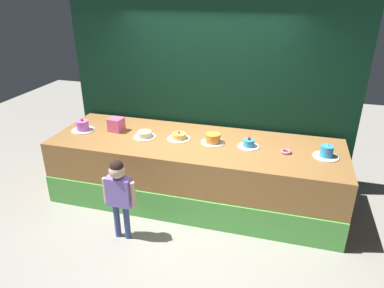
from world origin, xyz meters
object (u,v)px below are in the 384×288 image
Objects in this scene: child_figure at (119,189)px; cake_right at (249,144)px; cake_far_right at (326,152)px; pink_box at (116,125)px; cake_center_left at (179,136)px; donut at (286,152)px; cake_far_left at (83,126)px; cake_center_right at (213,139)px; cake_left at (144,135)px.

child_figure reaches higher than cake_right.
child_figure is at bearing -155.15° from cake_far_right.
pink_box is at bearing 178.66° from cake_far_right.
donut is at bearing -2.06° from cake_center_left.
child_figure is 1.48m from cake_far_left.
child_figure is at bearing -43.90° from cake_far_left.
cake_right is at bearing 177.77° from cake_far_right.
cake_far_right is (1.90, -0.03, 0.03)m from cake_center_left.
cake_center_left is (0.38, 1.09, 0.25)m from child_figure.
cake_far_right reaches higher than cake_center_left.
cake_center_right is 1.43m from cake_far_right.
cake_right is 0.90× the size of cake_far_right.
donut is at bearing 29.90° from child_figure.
cake_far_left reaches higher than donut.
pink_box reaches higher than cake_left.
cake_left reaches higher than donut.
cake_far_right reaches higher than child_figure.
cake_far_right is (2.38, 0.04, 0.03)m from cake_left.
cake_far_left is 2.38m from cake_right.
pink_box is at bearing 178.71° from cake_center_right.
cake_center_right is (0.48, 0.00, 0.02)m from cake_center_left.
cake_center_right reaches higher than donut.
child_figure is at bearing -63.15° from pink_box.
cake_center_right is at bearing 51.87° from child_figure.
pink_box reaches higher than cake_center_right.
cake_center_left is at bearing -1.99° from pink_box.
cake_center_left is (-1.43, 0.05, 0.02)m from donut.
pink_box is 1.43m from cake_center_right.
pink_box is at bearing 116.85° from child_figure.
cake_far_right is at bearing 0.93° from cake_left.
child_figure reaches higher than donut.
cake_right is (0.48, 0.00, -0.02)m from cake_center_right.
cake_left is 1.01× the size of cake_far_right.
cake_center_right is 1.14× the size of cake_right.
cake_center_left is at bearing 177.94° from donut.
cake_far_right reaches higher than cake_center_right.
cake_left is at bearing -179.07° from cake_far_right.
cake_center_left is (0.48, 0.07, -0.00)m from cake_left.
pink_box is 0.60× the size of cake_center_right.
donut is at bearing -3.15° from cake_center_right.
cake_center_left is at bearing 3.46° from cake_far_left.
cake_left is 1.43m from cake_right.
child_figure is 7.57× the size of donut.
cake_center_right reaches higher than cake_left.
child_figure is 1.18m from cake_center_left.
pink_box is 1.38× the size of donut.
cake_center_right is at bearing 2.62° from cake_far_left.
cake_center_right reaches higher than cake_center_left.
cake_center_left is at bearing 70.71° from child_figure.
cake_far_right is (1.43, -0.03, 0.00)m from cake_center_right.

